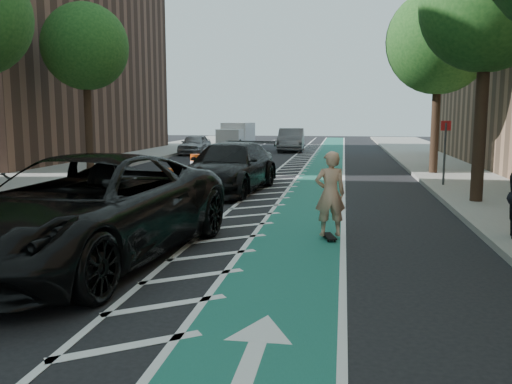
% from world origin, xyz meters
% --- Properties ---
extents(ground, '(120.00, 120.00, 0.00)m').
position_xyz_m(ground, '(0.00, 0.00, 0.00)').
color(ground, black).
rests_on(ground, ground).
extents(bike_lane, '(2.00, 90.00, 0.01)m').
position_xyz_m(bike_lane, '(3.00, 10.00, 0.01)').
color(bike_lane, '#1A5C47').
rests_on(bike_lane, ground).
extents(buffer_strip, '(1.40, 90.00, 0.01)m').
position_xyz_m(buffer_strip, '(1.50, 10.00, 0.01)').
color(buffer_strip, silver).
rests_on(buffer_strip, ground).
extents(curb_right, '(0.12, 90.00, 0.16)m').
position_xyz_m(curb_right, '(7.05, 10.00, 0.08)').
color(curb_right, gray).
rests_on(curb_right, ground).
extents(curb_left, '(0.12, 90.00, 0.16)m').
position_xyz_m(curb_left, '(-7.05, 10.00, 0.08)').
color(curb_left, gray).
rests_on(curb_left, ground).
extents(building_left_far, '(14.00, 22.00, 18.00)m').
position_xyz_m(building_left_far, '(-17.50, 24.00, 9.00)').
color(building_left_far, brown).
rests_on(building_left_far, ground).
extents(tree_r_c, '(4.20, 4.20, 7.90)m').
position_xyz_m(tree_r_c, '(7.90, 8.00, 5.77)').
color(tree_r_c, '#382619').
rests_on(tree_r_c, ground).
extents(tree_r_d, '(4.20, 4.20, 7.90)m').
position_xyz_m(tree_r_d, '(7.90, 16.00, 5.77)').
color(tree_r_d, '#382619').
rests_on(tree_r_d, ground).
extents(tree_l_d, '(4.20, 4.20, 7.90)m').
position_xyz_m(tree_l_d, '(-7.90, 16.00, 5.77)').
color(tree_l_d, '#382619').
rests_on(tree_l_d, ground).
extents(sign_post, '(0.35, 0.08, 2.47)m').
position_xyz_m(sign_post, '(7.60, 12.00, 1.35)').
color(sign_post, '#4C4C4C').
rests_on(sign_post, ground).
extents(skateboard, '(0.35, 0.72, 0.09)m').
position_xyz_m(skateboard, '(3.70, 3.12, 0.08)').
color(skateboard, black).
rests_on(skateboard, ground).
extents(skateboarder, '(0.76, 0.59, 1.84)m').
position_xyz_m(skateboarder, '(3.70, 3.12, 1.01)').
color(skateboarder, tan).
rests_on(skateboarder, skateboard).
extents(suv_near, '(4.13, 7.45, 1.97)m').
position_xyz_m(suv_near, '(-0.71, 0.67, 0.99)').
color(suv_near, black).
rests_on(suv_near, ground).
extents(suv_far, '(3.05, 6.14, 1.72)m').
position_xyz_m(suv_far, '(0.00, 10.08, 0.86)').
color(suv_far, black).
rests_on(suv_far, ground).
extents(car_silver, '(1.68, 4.05, 1.37)m').
position_xyz_m(car_silver, '(-6.00, 27.13, 0.69)').
color(car_silver, gray).
rests_on(car_silver, ground).
extents(car_grey, '(2.01, 5.18, 1.68)m').
position_xyz_m(car_grey, '(0.15, 31.23, 0.84)').
color(car_grey, '#5C5D62').
rests_on(car_grey, ground).
extents(box_truck, '(2.56, 4.93, 1.98)m').
position_xyz_m(box_truck, '(-5.10, 37.01, 0.91)').
color(box_truck, silver).
rests_on(box_truck, ground).
extents(barrel_a, '(0.74, 0.74, 1.01)m').
position_xyz_m(barrel_a, '(-2.20, 3.00, 0.48)').
color(barrel_a, '#D7600B').
rests_on(barrel_a, ground).
extents(barrel_b, '(0.61, 0.61, 0.84)m').
position_xyz_m(barrel_b, '(-2.03, 9.50, 0.40)').
color(barrel_b, '#EB540C').
rests_on(barrel_b, ground).
extents(barrel_c, '(0.71, 0.71, 0.97)m').
position_xyz_m(barrel_c, '(-2.40, 14.50, 0.46)').
color(barrel_c, '#D8450B').
rests_on(barrel_c, ground).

